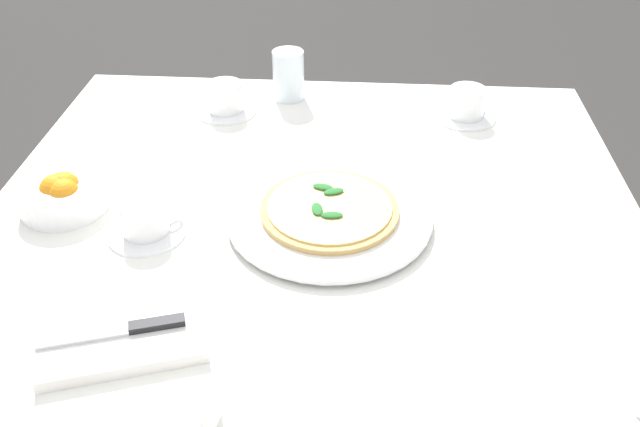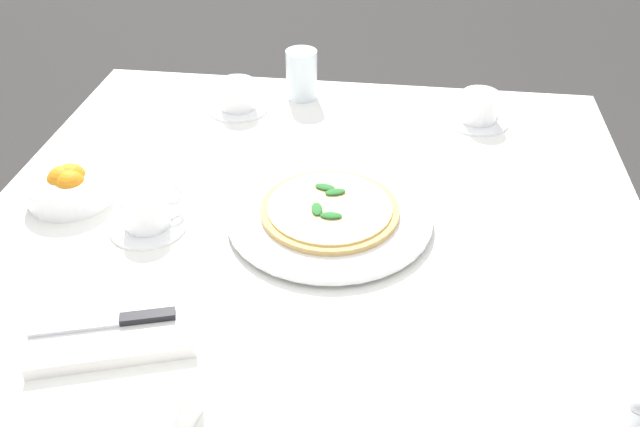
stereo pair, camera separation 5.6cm
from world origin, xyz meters
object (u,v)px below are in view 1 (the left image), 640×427
at_px(coffee_cup_back_corner, 467,104).
at_px(pizza, 329,209).
at_px(water_glass_far_left, 289,78).
at_px(citrus_bowl, 63,195).
at_px(dinner_knife, 119,330).
at_px(pizza_plate, 329,215).
at_px(napkin_folded, 123,337).
at_px(coffee_cup_center_back, 145,219).
at_px(coffee_cup_far_right, 225,99).

bearing_deg(coffee_cup_back_corner, pizza, 55.53).
xyz_separation_m(water_glass_far_left, citrus_bowl, (0.34, 0.46, -0.02)).
xyz_separation_m(coffee_cup_back_corner, dinner_knife, (0.54, 0.69, -0.01)).
relative_size(pizza_plate, dinner_knife, 1.81).
xyz_separation_m(pizza, dinner_knife, (0.27, 0.30, -0.00)).
relative_size(pizza, napkin_folded, 0.94).
bearing_deg(citrus_bowl, water_glass_far_left, -127.05).
relative_size(coffee_cup_center_back, coffee_cup_far_right, 1.00).
height_order(water_glass_far_left, dinner_knife, water_glass_far_left).
height_order(coffee_cup_back_corner, dinner_knife, coffee_cup_back_corner).
distance_m(dinner_knife, citrus_bowl, 0.36).
bearing_deg(coffee_cup_center_back, pizza, -169.40).
relative_size(coffee_cup_center_back, citrus_bowl, 0.87).
height_order(pizza, coffee_cup_center_back, coffee_cup_center_back).
bearing_deg(napkin_folded, coffee_cup_far_right, -109.28).
bearing_deg(coffee_cup_far_right, dinner_knife, 88.50).
distance_m(coffee_cup_back_corner, water_glass_far_left, 0.39).
height_order(pizza, coffee_cup_back_corner, coffee_cup_back_corner).
bearing_deg(citrus_bowl, coffee_cup_center_back, 159.01).
bearing_deg(coffee_cup_back_corner, pizza_plate, 55.56).
relative_size(coffee_cup_back_corner, napkin_folded, 0.52).
relative_size(pizza_plate, pizza, 1.48).
xyz_separation_m(coffee_cup_center_back, coffee_cup_far_right, (-0.05, -0.44, 0.00)).
xyz_separation_m(napkin_folded, dinner_knife, (0.00, 0.00, 0.01)).
bearing_deg(napkin_folded, citrus_bowl, -74.96).
height_order(coffee_cup_back_corner, citrus_bowl, coffee_cup_back_corner).
relative_size(napkin_folded, citrus_bowl, 1.66).
relative_size(water_glass_far_left, citrus_bowl, 0.73).
distance_m(pizza_plate, citrus_bowl, 0.46).
distance_m(coffee_cup_back_corner, dinner_knife, 0.88).
bearing_deg(pizza_plate, coffee_cup_center_back, 10.56).
bearing_deg(dinner_knife, pizza_plate, -148.81).
bearing_deg(coffee_cup_far_right, pizza_plate, 122.94).
bearing_deg(coffee_cup_back_corner, coffee_cup_far_right, 1.05).
xyz_separation_m(pizza_plate, coffee_cup_center_back, (0.30, 0.06, 0.02)).
relative_size(pizza_plate, napkin_folded, 1.39).
bearing_deg(pizza_plate, napkin_folded, 48.61).
xyz_separation_m(pizza_plate, water_glass_far_left, (0.12, -0.46, 0.04)).
bearing_deg(water_glass_far_left, dinner_knife, 79.04).
distance_m(pizza_plate, napkin_folded, 0.40).
relative_size(coffee_cup_back_corner, citrus_bowl, 0.87).
bearing_deg(pizza_plate, pizza, -62.13).
xyz_separation_m(coffee_cup_far_right, citrus_bowl, (0.21, 0.38, -0.00)).
bearing_deg(coffee_cup_center_back, pizza_plate, -169.44).
bearing_deg(pizza, citrus_bowl, -0.83).
xyz_separation_m(pizza, napkin_folded, (0.26, 0.30, -0.01)).
distance_m(coffee_cup_center_back, napkin_folded, 0.25).
xyz_separation_m(pizza, coffee_cup_far_right, (0.25, -0.38, 0.01)).
bearing_deg(coffee_cup_back_corner, citrus_bowl, 27.80).
distance_m(pizza_plate, coffee_cup_far_right, 0.46).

